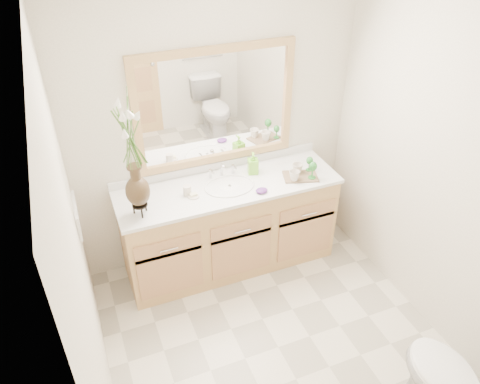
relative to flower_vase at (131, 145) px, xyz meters
name	(u,v)px	position (x,y,z in m)	size (l,w,h in m)	color
floor	(278,347)	(0.74, -0.89, -1.41)	(2.60, 2.60, 0.00)	silver
ceiling	(302,12)	(0.74, -0.89, 0.99)	(2.40, 2.60, 0.02)	white
wall_back	(216,130)	(0.74, 0.41, -0.21)	(2.40, 0.02, 2.40)	white
wall_left	(82,272)	(-0.46, -0.89, -0.21)	(0.02, 2.60, 2.40)	white
wall_right	(445,180)	(1.94, -0.89, -0.21)	(0.02, 2.60, 2.40)	white
vanity	(229,227)	(0.74, 0.12, -1.01)	(1.80, 0.55, 0.80)	tan
counter	(229,187)	(0.74, 0.12, -0.60)	(1.84, 0.57, 0.03)	white
sink	(229,192)	(0.74, 0.10, -0.64)	(0.38, 0.34, 0.23)	white
mirror	(216,107)	(0.74, 0.38, -0.01)	(1.32, 0.04, 0.97)	white
switch_plate	(78,221)	(-0.44, -0.13, -0.43)	(0.02, 0.12, 0.12)	white
flower_vase	(131,145)	(0.00, 0.00, 0.00)	(0.21, 0.21, 0.86)	black
tumbler	(187,190)	(0.39, 0.11, -0.54)	(0.06, 0.06, 0.08)	beige
soap_dish	(193,196)	(0.43, 0.07, -0.57)	(0.09, 0.09, 0.03)	beige
soap_bottle	(253,164)	(1.00, 0.23, -0.50)	(0.08, 0.08, 0.17)	#77D331
purple_dish	(262,190)	(0.95, -0.07, -0.57)	(0.10, 0.08, 0.03)	#5A287A
tray	(300,176)	(1.34, 0.01, -0.58)	(0.28, 0.19, 0.01)	brown
mug_left	(294,175)	(1.26, -0.03, -0.53)	(0.09, 0.08, 0.09)	beige
mug_right	(297,168)	(1.34, 0.07, -0.53)	(0.09, 0.09, 0.09)	beige
goblet_front	(313,167)	(1.42, -0.05, -0.47)	(0.07, 0.07, 0.15)	#297C2D
goblet_back	(310,161)	(1.45, 0.06, -0.48)	(0.06, 0.06, 0.13)	#297C2D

